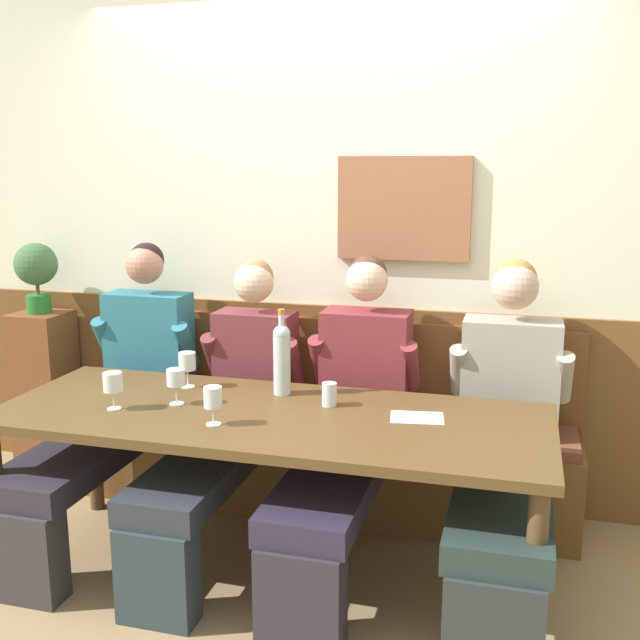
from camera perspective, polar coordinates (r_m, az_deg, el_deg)
The scene contains 18 objects.
ground_plane at distance 3.26m, azimuth -4.56°, elevation -20.09°, with size 6.80×6.80×0.02m, color #947650.
room_wall_back at distance 3.82m, azimuth 0.75°, elevation 7.16°, with size 6.80×0.12×2.80m.
wood_wainscot_panel at distance 3.95m, azimuth 0.47°, elevation -6.05°, with size 6.80×0.03×1.00m, color brown.
wall_bench at distance 3.83m, azimuth -0.36°, elevation -10.10°, with size 2.56×0.42×0.94m.
dining_table at distance 3.09m, azimuth -3.86°, elevation -8.34°, with size 2.26×0.86×0.72m.
person_right_seat at distance 3.73m, azimuth -15.36°, elevation -5.57°, with size 0.53×1.27×1.32m.
person_center_left_seat at distance 3.47m, azimuth -6.98°, elevation -6.83°, with size 0.50×1.27×1.26m.
person_center_right_seat at distance 3.32m, azimuth 2.27°, elevation -7.28°, with size 0.52×1.28×1.29m.
person_left_seat at distance 3.24m, azimuth 14.03°, elevation -8.13°, with size 0.54×1.28×1.30m.
wine_bottle_amber_mid at distance 3.25m, azimuth -2.93°, elevation -2.83°, with size 0.08×0.08×0.38m.
wine_glass_center_rear at distance 3.42m, azimuth -10.10°, elevation -3.25°, with size 0.08×0.08×0.16m.
wine_glass_right_end at distance 2.92m, azimuth -8.18°, elevation -5.98°, with size 0.07×0.07×0.15m.
wine_glass_left_end at distance 3.18m, azimuth -15.52°, elevation -4.71°, with size 0.08×0.08×0.16m.
wine_glass_center_front at distance 3.19m, azimuth -10.93°, elevation -4.46°, with size 0.08×0.08×0.15m.
water_tumbler_left at distance 3.13m, azimuth 0.72°, elevation -5.69°, with size 0.06×0.06×0.10m, color silver.
tasting_sheet_left_guest at distance 3.02m, azimuth 7.41°, elevation -7.39°, with size 0.21×0.15×0.00m, color white.
corner_pedestal at distance 4.47m, azimuth -20.18°, elevation -5.22°, with size 0.28×0.28×0.91m, color brown.
potted_plant at distance 4.33m, azimuth -20.84°, elevation 3.66°, with size 0.23×0.23×0.38m.
Camera 1 is at (0.97, -2.59, 1.71)m, focal length 41.95 mm.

